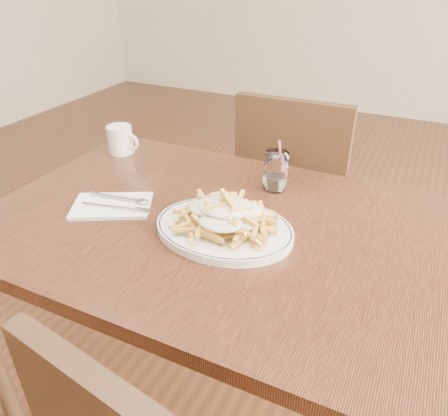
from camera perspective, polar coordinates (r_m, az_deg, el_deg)
The scene contains 9 objects.
floor at distance 1.63m, azimuth -0.49°, elevation -24.75°, with size 7.00×7.00×0.00m, color black.
table at distance 1.15m, azimuth -0.64°, elevation -5.14°, with size 1.20×0.80×0.75m.
chair_far at distance 1.79m, azimuth 9.13°, elevation 2.43°, with size 0.43×0.43×0.91m.
fries_plate at distance 1.06m, azimuth 0.00°, elevation -2.72°, with size 0.41×0.38×0.02m.
loaded_fries at distance 1.03m, azimuth 0.00°, elevation -0.41°, with size 0.28×0.24×0.07m.
napkin at distance 1.20m, azimuth -14.42°, elevation 0.28°, with size 0.20×0.13×0.01m, color white.
cutlery at distance 1.20m, azimuth -14.31°, elevation 0.76°, with size 0.21×0.11×0.01m.
water_glass at distance 1.25m, azimuth 6.75°, elevation 4.52°, with size 0.07×0.07×0.15m.
coffee_mug at distance 1.53m, azimuth -13.33°, elevation 8.68°, with size 0.12×0.08×0.09m.
Camera 1 is at (0.42, -0.84, 1.34)m, focal length 35.00 mm.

